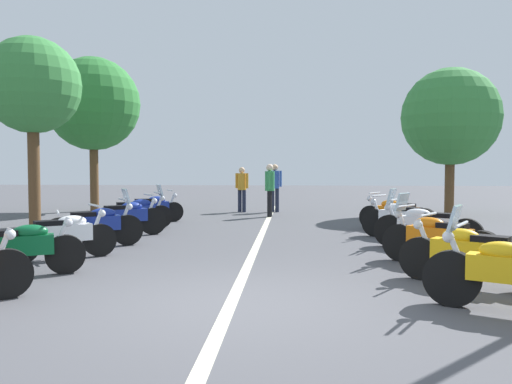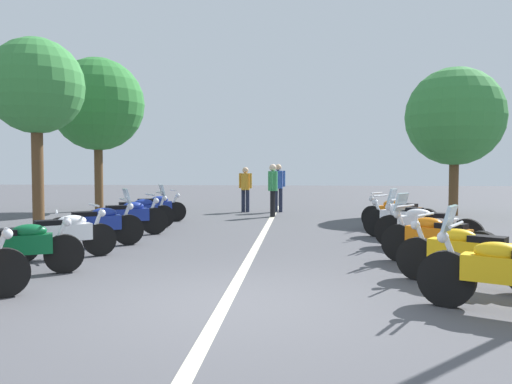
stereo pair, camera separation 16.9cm
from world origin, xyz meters
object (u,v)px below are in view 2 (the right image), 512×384
object	(u,v)px
motorcycle_right_row_5	(398,214)
motorcycle_left_row_3	(97,225)
roadside_tree_2	(455,117)
bystander_3	(278,184)
roadside_tree_1	(98,105)
motorcycle_right_row_0	(511,274)
bystander_2	(245,186)
motorcycle_right_row_3	(426,226)
bystander_0	(273,186)
traffic_cone_0	(467,234)
motorcycle_right_row_2	(436,238)
motorcycle_right_row_4	(402,219)
roadside_tree_0	(36,87)
motorcycle_left_row_1	(18,247)
motorcycle_left_row_5	(138,212)
motorcycle_left_row_4	(127,217)
motorcycle_right_row_1	(469,255)
motorcycle_left_row_2	(63,235)

from	to	relation	value
motorcycle_right_row_5	motorcycle_left_row_3	bearing A→B (deg)	60.29
roadside_tree_2	bystander_3	bearing A→B (deg)	82.60
bystander_3	roadside_tree_1	distance (m)	7.48
motorcycle_right_row_0	bystander_2	bearing A→B (deg)	-42.98
motorcycle_right_row_3	bystander_0	bearing A→B (deg)	-35.19
roadside_tree_2	roadside_tree_1	bearing A→B (deg)	86.13
traffic_cone_0	roadside_tree_2	distance (m)	8.15
bystander_0	motorcycle_right_row_2	bearing A→B (deg)	-63.13
motorcycle_right_row_0	bystander_3	world-z (taller)	bystander_3
motorcycle_right_row_4	roadside_tree_0	xyz separation A→B (m)	(1.88, 9.72, 3.44)
motorcycle_right_row_4	roadside_tree_2	bearing A→B (deg)	-76.96
motorcycle_right_row_3	roadside_tree_0	xyz separation A→B (m)	(3.40, 9.90, 3.42)
motorcycle_left_row_1	motorcycle_left_row_5	world-z (taller)	motorcycle_left_row_5
motorcycle_left_row_4	motorcycle_right_row_5	xyz separation A→B (m)	(1.49, -6.72, -0.01)
motorcycle_right_row_4	bystander_2	size ratio (longest dim) A/B	1.01
roadside_tree_0	roadside_tree_1	size ratio (longest dim) A/B	0.91
motorcycle_left_row_3	roadside_tree_0	world-z (taller)	roadside_tree_0
motorcycle_left_row_4	roadside_tree_1	distance (m)	8.64
roadside_tree_2	motorcycle_right_row_0	bearing A→B (deg)	166.85
motorcycle_right_row_1	roadside_tree_1	xyz separation A→B (m)	(11.87, 10.01, 3.57)
bystander_0	motorcycle_right_row_5	bearing A→B (deg)	-40.51
motorcycle_left_row_1	motorcycle_left_row_3	distance (m)	2.93
motorcycle_right_row_4	roadside_tree_2	size ratio (longest dim) A/B	0.33
motorcycle_left_row_3	roadside_tree_1	distance (m)	10.06
motorcycle_right_row_2	motorcycle_left_row_3	bearing A→B (deg)	24.70
motorcycle_left_row_2	motorcycle_left_row_4	world-z (taller)	motorcycle_left_row_4
bystander_3	roadside_tree_1	xyz separation A→B (m)	(0.09, 6.86, 2.98)
motorcycle_right_row_4	motorcycle_right_row_5	xyz separation A→B (m)	(1.50, -0.19, -0.01)
bystander_0	roadside_tree_0	xyz separation A→B (m)	(-3.27, 6.46, 2.86)
motorcycle_left_row_2	bystander_2	size ratio (longest dim) A/B	1.00
roadside_tree_0	motorcycle_left_row_5	bearing A→B (deg)	-97.41
motorcycle_left_row_4	traffic_cone_0	world-z (taller)	motorcycle_left_row_4
motorcycle_left_row_5	bystander_2	size ratio (longest dim) A/B	1.13
motorcycle_right_row_2	traffic_cone_0	size ratio (longest dim) A/B	2.79
motorcycle_left_row_2	roadside_tree_0	size ratio (longest dim) A/B	0.31
motorcycle_left_row_1	motorcycle_right_row_0	size ratio (longest dim) A/B	0.94
motorcycle_left_row_1	motorcycle_right_row_3	world-z (taller)	motorcycle_right_row_3
motorcycle_left_row_1	motorcycle_left_row_3	size ratio (longest dim) A/B	1.02
bystander_2	roadside_tree_1	xyz separation A→B (m)	(0.17, 5.65, 3.05)
motorcycle_right_row_5	motorcycle_right_row_1	bearing A→B (deg)	123.37
motorcycle_left_row_3	motorcycle_right_row_3	size ratio (longest dim) A/B	0.90
motorcycle_right_row_4	roadside_tree_0	world-z (taller)	roadside_tree_0
motorcycle_left_row_3	bystander_3	size ratio (longest dim) A/B	1.02
motorcycle_right_row_2	roadside_tree_0	distance (m)	11.48
motorcycle_left_row_1	bystander_3	size ratio (longest dim) A/B	1.04
bystander_3	motorcycle_right_row_1	bearing A→B (deg)	26.81
motorcycle_left_row_5	motorcycle_right_row_4	distance (m)	6.88
motorcycle_left_row_4	motorcycle_right_row_2	size ratio (longest dim) A/B	1.05
motorcycle_right_row_1	bystander_3	world-z (taller)	bystander_3
motorcycle_left_row_3	motorcycle_right_row_2	distance (m)	6.73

